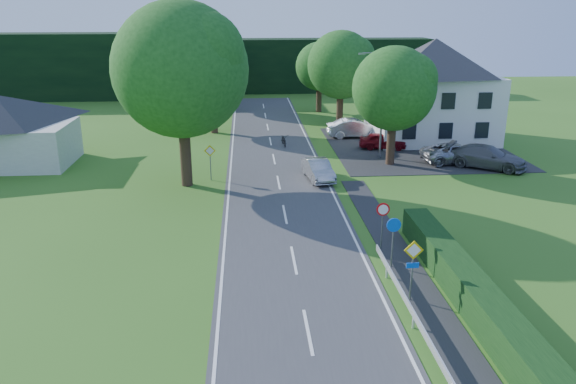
{
  "coord_description": "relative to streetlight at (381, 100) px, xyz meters",
  "views": [
    {
      "loc": [
        -2.03,
        -11.45,
        11.15
      ],
      "look_at": [
        0.05,
        16.25,
        1.93
      ],
      "focal_mm": 35.0,
      "sensor_mm": 36.0,
      "label": 1
    }
  ],
  "objects": [
    {
      "name": "house_white",
      "position": [
        5.94,
        6.0,
        -0.06
      ],
      "size": [
        10.6,
        8.4,
        8.6
      ],
      "color": "white",
      "rests_on": "ground"
    },
    {
      "name": "line_edge_left",
      "position": [
        -11.31,
        -10.0,
        -4.42
      ],
      "size": [
        0.12,
        80.0,
        0.01
      ],
      "primitive_type": "cube",
      "color": "white",
      "rests_on": "road"
    },
    {
      "name": "road",
      "position": [
        -8.06,
        -10.0,
        -4.44
      ],
      "size": [
        7.0,
        80.0,
        0.04
      ],
      "primitive_type": "cube",
      "color": "#3C3C3F",
      "rests_on": "ground"
    },
    {
      "name": "parked_car_silver_b",
      "position": [
        5.45,
        -2.0,
        -3.7
      ],
      "size": [
        5.35,
        2.79,
        1.44
      ],
      "primitive_type": "imported",
      "rotation": [
        0.0,
        0.0,
        1.65
      ],
      "color": "#9C9DA2",
      "rests_on": "parking_pad"
    },
    {
      "name": "tree_right_far",
      "position": [
        -1.06,
        12.0,
        0.08
      ],
      "size": [
        7.4,
        7.4,
        9.09
      ],
      "primitive_type": null,
      "color": "#1A4B16",
      "rests_on": "ground"
    },
    {
      "name": "parasol",
      "position": [
        3.7,
        3.23,
        -3.57
      ],
      "size": [
        2.4,
        2.42,
        1.7
      ],
      "primitive_type": "imported",
      "rotation": [
        0.0,
        0.0,
        -0.36
      ],
      "color": "#A30D0D",
      "rests_on": "parking_pad"
    },
    {
      "name": "line_centre",
      "position": [
        -8.06,
        -10.0,
        -4.42
      ],
      "size": [
        0.12,
        80.0,
        0.01
      ],
      "primitive_type": null,
      "color": "white",
      "rests_on": "road"
    },
    {
      "name": "streetlight",
      "position": [
        0.0,
        0.0,
        0.0
      ],
      "size": [
        2.03,
        0.18,
        8.0
      ],
      "color": "slate",
      "rests_on": "ground"
    },
    {
      "name": "sign_priority_left",
      "position": [
        -12.56,
        -5.02,
        -2.75
      ],
      "size": [
        0.78,
        0.09,
        2.44
      ],
      "color": "slate",
      "rests_on": "ground"
    },
    {
      "name": "tree_right_back",
      "position": [
        -2.06,
        20.0,
        -0.68
      ],
      "size": [
        6.2,
        6.2,
        7.56
      ],
      "primitive_type": null,
      "color": "#1A4B16",
      "rests_on": "ground"
    },
    {
      "name": "sign_roundabout",
      "position": [
        -3.76,
        -19.02,
        -2.79
      ],
      "size": [
        0.64,
        0.08,
        2.37
      ],
      "color": "slate",
      "rests_on": "ground"
    },
    {
      "name": "moving_car",
      "position": [
        -5.36,
        -5.49,
        -3.75
      ],
      "size": [
        1.99,
        4.27,
        1.35
      ],
      "primitive_type": "imported",
      "rotation": [
        0.0,
        0.0,
        0.14
      ],
      "color": "#A0A1A5",
      "rests_on": "road"
    },
    {
      "name": "tree_left_far",
      "position": [
        -13.06,
        10.0,
        -0.17
      ],
      "size": [
        7.0,
        7.0,
        8.58
      ],
      "primitive_type": null,
      "color": "#1A4B16",
      "rests_on": "ground"
    },
    {
      "name": "treeline_right",
      "position": [
        -0.06,
        36.0,
        -0.96
      ],
      "size": [
        30.0,
        5.0,
        7.0
      ],
      "primitive_type": "cube",
      "color": "black",
      "rests_on": "ground"
    },
    {
      "name": "line_edge_right",
      "position": [
        -4.81,
        -10.0,
        -4.42
      ],
      "size": [
        0.12,
        80.0,
        0.01
      ],
      "primitive_type": "cube",
      "color": "white",
      "rests_on": "road"
    },
    {
      "name": "parked_car_red",
      "position": [
        0.99,
        2.65,
        -3.77
      ],
      "size": [
        4.06,
        2.18,
        1.31
      ],
      "primitive_type": "imported",
      "rotation": [
        0.0,
        0.0,
        1.4
      ],
      "color": "maroon",
      "rests_on": "parking_pad"
    },
    {
      "name": "parked_car_silver_a",
      "position": [
        -0.49,
        7.0,
        -3.61
      ],
      "size": [
        4.98,
        1.85,
        1.63
      ],
      "primitive_type": "imported",
      "rotation": [
        0.0,
        0.0,
        1.6
      ],
      "color": "silver",
      "rests_on": "parking_pad"
    },
    {
      "name": "tree_left_back",
      "position": [
        -12.56,
        22.0,
        -0.43
      ],
      "size": [
        6.6,
        6.6,
        8.07
      ],
      "primitive_type": null,
      "color": "#1A4B16",
      "rests_on": "ground"
    },
    {
      "name": "sign_priority_right",
      "position": [
        -3.76,
        -22.02,
        -2.67
      ],
      "size": [
        0.78,
        0.09,
        2.59
      ],
      "color": "slate",
      "rests_on": "ground"
    },
    {
      "name": "treeline_left",
      "position": [
        -36.06,
        32.0,
        -0.46
      ],
      "size": [
        44.0,
        6.0,
        8.0
      ],
      "primitive_type": "cube",
      "color": "black",
      "rests_on": "ground"
    },
    {
      "name": "sign_speed_limit",
      "position": [
        -3.76,
        -17.03,
        -2.7
      ],
      "size": [
        0.64,
        0.11,
        2.37
      ],
      "color": "slate",
      "rests_on": "ground"
    },
    {
      "name": "motorcycle",
      "position": [
        -7.01,
        4.33,
        -3.94
      ],
      "size": [
        0.82,
        1.9,
        0.97
      ],
      "primitive_type": "imported",
      "rotation": [
        0.0,
        0.0,
        0.09
      ],
      "color": "black",
      "rests_on": "road"
    },
    {
      "name": "tree_main",
      "position": [
        -14.06,
        -6.0,
        1.36
      ],
      "size": [
        9.4,
        9.4,
        11.64
      ],
      "primitive_type": null,
      "color": "#1A4B16",
      "rests_on": "ground"
    },
    {
      "name": "parking_pad",
      "position": [
        3.94,
        3.0,
        -4.44
      ],
      "size": [
        14.0,
        16.0,
        0.04
      ],
      "primitive_type": "cube",
      "color": "#262629",
      "rests_on": "ground"
    },
    {
      "name": "tree_right_mid",
      "position": [
        0.44,
        -2.0,
        -0.17
      ],
      "size": [
        7.0,
        7.0,
        8.58
      ],
      "primitive_type": null,
      "color": "#1A4B16",
      "rests_on": "ground"
    },
    {
      "name": "parked_car_grey",
      "position": [
        7.1,
        -3.5,
        -3.62
      ],
      "size": [
        5.86,
        5.0,
        1.61
      ],
      "primitive_type": "imported",
      "rotation": [
        0.0,
        0.0,
        0.97
      ],
      "color": "#57585D",
      "rests_on": "parking_pad"
    }
  ]
}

